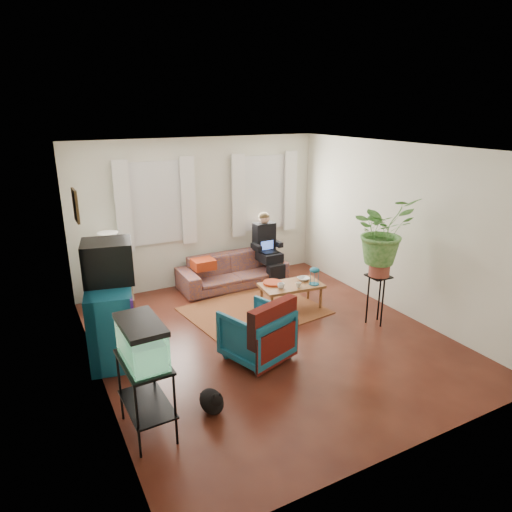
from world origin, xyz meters
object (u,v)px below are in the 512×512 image
side_table (113,284)px  plant_stand (376,300)px  aquarium_stand (146,397)px  armchair (257,331)px  dresser (112,320)px  coffee_table (291,296)px  sofa (233,266)px

side_table → plant_stand: plant_stand is taller
aquarium_stand → armchair: aquarium_stand is taller
aquarium_stand → armchair: 1.76m
armchair → plant_stand: bearing=163.0°
dresser → armchair: size_ratio=1.45×
armchair → plant_stand: 2.03m
side_table → aquarium_stand: size_ratio=0.79×
coffee_table → sofa: bearing=112.9°
dresser → plant_stand: size_ratio=1.44×
sofa → aquarium_stand: aquarium_stand is taller
sofa → coffee_table: 1.39m
dresser → coffee_table: dresser is taller
dresser → side_table: bearing=90.3°
sofa → side_table: sofa is taller
side_table → plant_stand: (3.28, -2.61, 0.07)m
armchair → plant_stand: size_ratio=0.99×
aquarium_stand → coffee_table: 3.36m
sofa → dresser: 2.81m
coffee_table → plant_stand: size_ratio=1.29×
dresser → coffee_table: bearing=14.7°
side_table → dresser: size_ratio=0.57×
armchair → coffee_table: (1.21, 1.10, -0.17)m
armchair → aquarium_stand: bearing=6.2°
sofa → side_table: bearing=172.8°
dresser → armchair: bearing=-19.0°
side_table → dresser: dresser is taller
sofa → side_table: (-2.05, 0.24, -0.06)m
aquarium_stand → coffee_table: aquarium_stand is taller
armchair → dresser: bearing=-49.0°
sofa → aquarium_stand: (-2.40, -3.15, 0.02)m
dresser → aquarium_stand: bearing=-78.8°
aquarium_stand → plant_stand: bearing=10.1°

